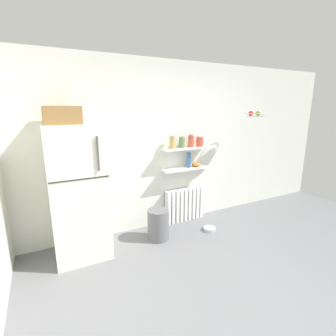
{
  "coord_description": "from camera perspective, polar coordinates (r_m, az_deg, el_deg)",
  "views": [
    {
      "loc": [
        -1.74,
        -1.51,
        1.9
      ],
      "look_at": [
        -0.14,
        1.6,
        1.05
      ],
      "focal_mm": 26.76,
      "sensor_mm": 36.0,
      "label": 1
    }
  ],
  "objects": [
    {
      "name": "wall_shelf_upper",
      "position": [
        4.04,
        4.22,
        4.53
      ],
      "size": [
        0.82,
        0.22,
        0.02
      ],
      "primitive_type": "cube",
      "color": "white"
    },
    {
      "name": "storage_jar_3",
      "position": [
        4.16,
        7.28,
        6.05
      ],
      "size": [
        0.12,
        0.12,
        0.17
      ],
      "color": "#C64C38",
      "rests_on": "wall_shelf_upper"
    },
    {
      "name": "hanging_fruit_basket",
      "position": [
        4.44,
        19.23,
        11.52
      ],
      "size": [
        0.34,
        0.34,
        0.09
      ],
      "color": "#B2B2B7"
    },
    {
      "name": "storage_jar_2",
      "position": [
        4.07,
        5.28,
        6.2
      ],
      "size": [
        0.09,
        0.09,
        0.21
      ],
      "color": "#C64C38",
      "rests_on": "wall_shelf_upper"
    },
    {
      "name": "trash_bin",
      "position": [
        3.77,
        -2.24,
        -12.72
      ],
      "size": [
        0.31,
        0.31,
        0.45
      ],
      "primitive_type": "cylinder",
      "color": "slate",
      "rests_on": "ground_plane"
    },
    {
      "name": "pet_food_bowl",
      "position": [
        4.13,
        9.46,
        -13.53
      ],
      "size": [
        0.19,
        0.19,
        0.05
      ],
      "primitive_type": "cylinder",
      "color": "#B7B7BC",
      "rests_on": "ground_plane"
    },
    {
      "name": "storage_jar_1",
      "position": [
        3.98,
        3.19,
        5.9
      ],
      "size": [
        0.09,
        0.09,
        0.18
      ],
      "color": "#5B7F4C",
      "rests_on": "wall_shelf_upper"
    },
    {
      "name": "ground_plane",
      "position": [
        3.27,
        11.95,
        -22.22
      ],
      "size": [
        7.04,
        7.04,
        0.0
      ],
      "primitive_type": "plane",
      "color": "slate"
    },
    {
      "name": "refrigerator",
      "position": [
        3.36,
        -20.01,
        -4.49
      ],
      "size": [
        0.67,
        0.68,
        1.92
      ],
      "color": "silver",
      "rests_on": "ground_plane"
    },
    {
      "name": "shelf_bowl",
      "position": [
        4.2,
        6.46,
        0.81
      ],
      "size": [
        0.15,
        0.15,
        0.07
      ],
      "primitive_type": "ellipsoid",
      "color": "orange",
      "rests_on": "wall_shelf_lower"
    },
    {
      "name": "storage_jar_0",
      "position": [
        3.9,
        1.01,
        5.87
      ],
      "size": [
        0.09,
        0.09,
        0.2
      ],
      "color": "tan",
      "rests_on": "wall_shelf_upper"
    },
    {
      "name": "wall_shelf_lower",
      "position": [
        4.11,
        4.14,
        -0.09
      ],
      "size": [
        0.82,
        0.22,
        0.02
      ],
      "primitive_type": "cube",
      "color": "white"
    },
    {
      "name": "vase",
      "position": [
        4.1,
        4.74,
        1.84
      ],
      "size": [
        0.07,
        0.07,
        0.25
      ],
      "primitive_type": "cylinder",
      "color": "#38609E",
      "rests_on": "wall_shelf_lower"
    },
    {
      "name": "back_wall",
      "position": [
        4.01,
        -1.15,
        5.05
      ],
      "size": [
        7.04,
        0.1,
        2.6
      ],
      "primitive_type": "cube",
      "color": "silver",
      "rests_on": "ground_plane"
    },
    {
      "name": "radiator",
      "position": [
        4.33,
        3.78,
        -8.34
      ],
      "size": [
        0.69,
        0.12,
        0.56
      ],
      "color": "white",
      "rests_on": "ground_plane"
    }
  ]
}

